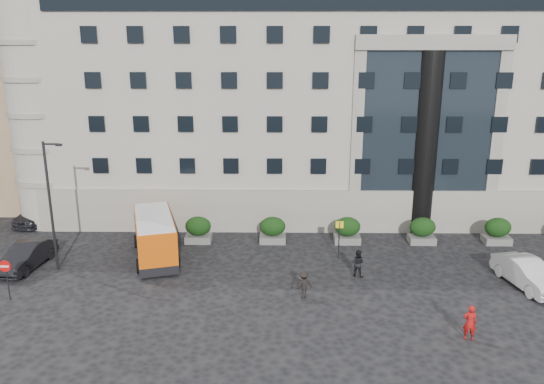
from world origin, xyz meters
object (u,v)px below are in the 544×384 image
at_px(street_lamp, 51,202).
at_px(minibus, 155,235).
at_px(white_taxi, 527,274).
at_px(pedestrian_a, 470,323).
at_px(no_entry_sign, 6,272).
at_px(hedge_b, 273,230).
at_px(bus_stop_sign, 339,233).
at_px(parked_car_b, 26,256).
at_px(hedge_c, 347,230).
at_px(pedestrian_c, 304,285).
at_px(pedestrian_b, 358,263).
at_px(red_truck, 47,192).
at_px(parked_car_d, 112,201).
at_px(hedge_e, 498,231).
at_px(hedge_a, 198,229).
at_px(parked_car_c, 40,212).
at_px(hedge_d, 422,230).

height_order(street_lamp, minibus, street_lamp).
height_order(white_taxi, pedestrian_a, pedestrian_a).
bearing_deg(no_entry_sign, hedge_b, 31.90).
distance_m(bus_stop_sign, parked_car_b, 19.60).
bearing_deg(pedestrian_a, bus_stop_sign, -51.45).
bearing_deg(hedge_c, white_taxi, -35.83).
bearing_deg(pedestrian_c, pedestrian_b, -160.73).
height_order(red_truck, parked_car_d, red_truck).
distance_m(no_entry_sign, red_truck, 16.56).
bearing_deg(hedge_e, hedge_a, 180.00).
height_order(parked_car_b, pedestrian_c, parked_car_b).
relative_size(red_truck, parked_car_c, 1.13).
relative_size(hedge_e, pedestrian_c, 1.20).
bearing_deg(hedge_e, street_lamp, -170.52).
relative_size(bus_stop_sign, no_entry_sign, 1.09).
xyz_separation_m(hedge_a, no_entry_sign, (-9.00, -8.84, 0.72)).
bearing_deg(parked_car_d, hedge_a, -47.34).
bearing_deg(pedestrian_b, pedestrian_c, 64.99).
bearing_deg(red_truck, parked_car_c, -86.25).
bearing_deg(parked_car_b, pedestrian_a, -10.76).
bearing_deg(bus_stop_sign, hedge_d, 24.66).
xyz_separation_m(street_lamp, pedestrian_c, (14.94, -3.53, -3.60)).
relative_size(hedge_a, pedestrian_b, 1.09).
distance_m(hedge_b, pedestrian_c, 8.52).
bearing_deg(street_lamp, hedge_d, 11.53).
bearing_deg(pedestrian_a, red_truck, -23.87).
bearing_deg(hedge_a, parked_car_d, 138.56).
bearing_deg(parked_car_b, street_lamp, -0.26).
bearing_deg(parked_car_d, hedge_b, -34.33).
distance_m(hedge_c, hedge_e, 10.40).
distance_m(hedge_e, white_taxi, 6.87).
xyz_separation_m(street_lamp, pedestrian_a, (22.51, -7.71, -3.49)).
height_order(bus_stop_sign, pedestrian_c, bus_stop_sign).
height_order(hedge_c, white_taxi, hedge_c).
relative_size(parked_car_b, pedestrian_c, 3.05).
height_order(hedge_a, no_entry_sign, no_entry_sign).
distance_m(hedge_d, pedestrian_b, 7.64).
relative_size(parked_car_c, pedestrian_a, 2.94).
distance_m(hedge_d, street_lamp, 24.27).
bearing_deg(hedge_a, hedge_c, 0.00).
height_order(hedge_d, red_truck, red_truck).
bearing_deg(hedge_c, hedge_a, 180.00).
height_order(hedge_e, pedestrian_b, hedge_e).
distance_m(hedge_d, pedestrian_c, 11.97).
bearing_deg(hedge_c, hedge_b, 180.00).
relative_size(hedge_c, parked_car_c, 0.35).
relative_size(hedge_a, hedge_d, 1.00).
bearing_deg(parked_car_c, pedestrian_c, -23.59).
bearing_deg(street_lamp, parked_car_d, 91.45).
xyz_separation_m(no_entry_sign, parked_car_b, (-1.00, 4.31, -0.88)).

